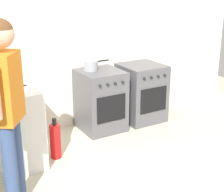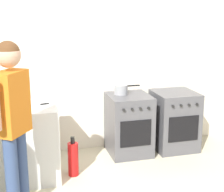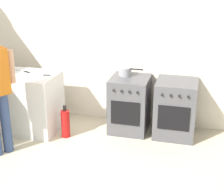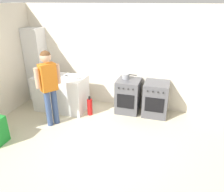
{
  "view_description": "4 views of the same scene",
  "coord_description": "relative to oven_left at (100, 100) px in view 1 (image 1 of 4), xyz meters",
  "views": [
    {
      "loc": [
        -1.8,
        -2.4,
        2.0
      ],
      "look_at": [
        0.08,
        0.79,
        0.76
      ],
      "focal_mm": 55.0,
      "sensor_mm": 36.0,
      "label": 1
    },
    {
      "loc": [
        -1.08,
        -2.78,
        2.0
      ],
      "look_at": [
        -0.08,
        0.89,
        1.04
      ],
      "focal_mm": 55.0,
      "sensor_mm": 36.0,
      "label": 2
    },
    {
      "loc": [
        1.31,
        -3.2,
        2.39
      ],
      "look_at": [
        0.24,
        0.93,
        0.79
      ],
      "focal_mm": 55.0,
      "sensor_mm": 36.0,
      "label": 3
    },
    {
      "loc": [
        1.39,
        -3.43,
        2.68
      ],
      "look_at": [
        0.2,
        0.61,
        0.81
      ],
      "focal_mm": 35.0,
      "sensor_mm": 36.0,
      "label": 4
    }
  ],
  "objects": [
    {
      "name": "person",
      "position": [
        -1.53,
        -1.14,
        0.62
      ],
      "size": [
        0.36,
        0.49,
        1.73
      ],
      "color": "#384C7A",
      "rests_on": "ground"
    },
    {
      "name": "knife_chef",
      "position": [
        -1.26,
        -0.37,
        0.48
      ],
      "size": [
        0.31,
        0.1,
        0.01
      ],
      "color": "silver",
      "rests_on": "counter_unit"
    },
    {
      "name": "pot",
      "position": [
        -0.09,
        0.08,
        0.49
      ],
      "size": [
        0.37,
        0.19,
        0.13
      ],
      "color": "gray",
      "rests_on": "oven_left"
    },
    {
      "name": "back_wall",
      "position": [
        -0.35,
        0.37,
        0.87
      ],
      "size": [
        6.0,
        0.1,
        2.6
      ],
      "primitive_type": "cube",
      "color": "silver",
      "rests_on": "ground"
    },
    {
      "name": "ground_plane",
      "position": [
        -0.35,
        -1.58,
        -0.43
      ],
      "size": [
        8.0,
        8.0,
        0.0
      ],
      "primitive_type": "plane",
      "color": "beige"
    },
    {
      "name": "oven_left",
      "position": [
        0.0,
        0.0,
        0.0
      ],
      "size": [
        0.57,
        0.62,
        0.85
      ],
      "color": "#4C4C51",
      "rests_on": "ground"
    },
    {
      "name": "oven_right",
      "position": [
        0.7,
        0.0,
        0.0
      ],
      "size": [
        0.59,
        0.62,
        0.85
      ],
      "color": "#4C4C51",
      "rests_on": "ground"
    },
    {
      "name": "fire_extinguisher",
      "position": [
        -0.87,
        -0.48,
        -0.21
      ],
      "size": [
        0.13,
        0.13,
        0.5
      ],
      "color": "red",
      "rests_on": "ground"
    }
  ]
}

